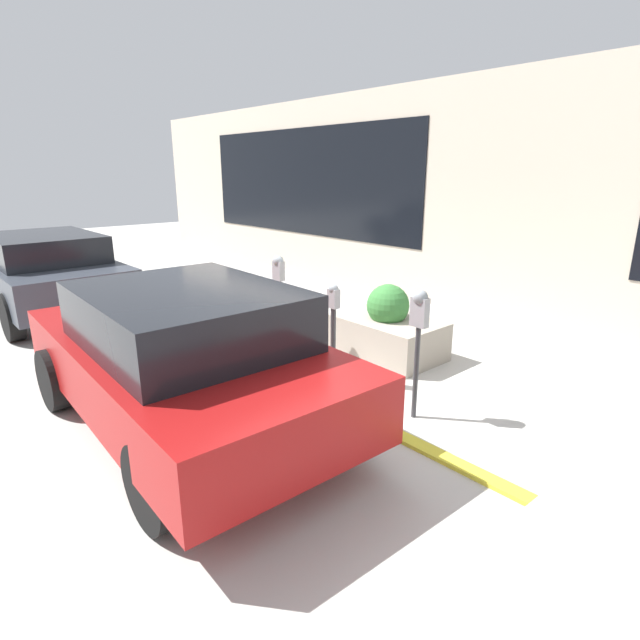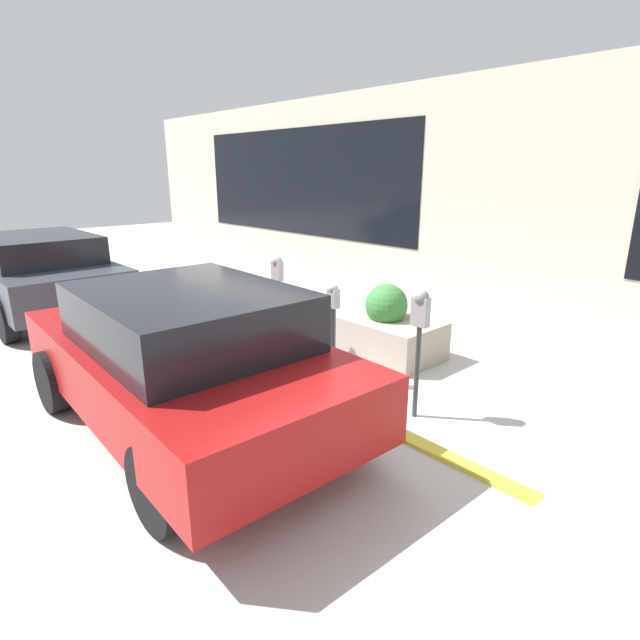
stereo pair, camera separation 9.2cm
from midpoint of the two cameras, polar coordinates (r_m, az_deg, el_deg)
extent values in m
plane|color=beige|center=(6.02, -0.34, -8.07)|extent=(40.00, 40.00, 0.00)
cube|color=gold|center=(5.96, -0.93, -8.10)|extent=(24.50, 0.16, 0.04)
cube|color=beige|center=(9.07, 21.98, 12.56)|extent=(24.50, 0.15, 4.10)
cube|color=black|center=(12.51, -1.92, 15.49)|extent=(7.35, 0.02, 2.46)
cylinder|color=#38383D|center=(5.32, 11.40, -5.94)|extent=(0.05, 0.05, 1.01)
cube|color=#99999E|center=(5.10, 11.82, 0.89)|extent=(0.18, 0.09, 0.30)
sphere|color=gray|center=(5.07, 11.92, 2.54)|extent=(0.16, 0.16, 0.16)
cylinder|color=#38383D|center=(6.05, 1.94, -3.01)|extent=(0.06, 0.06, 0.97)
cube|color=#99999E|center=(5.87, 2.00, 2.48)|extent=(0.14, 0.09, 0.23)
sphere|color=gray|center=(5.85, 2.01, 3.56)|extent=(0.12, 0.12, 0.12)
cylinder|color=#38383D|center=(6.92, -4.26, 0.11)|extent=(0.07, 0.07, 1.10)
cube|color=#99999E|center=(6.76, -4.38, 5.64)|extent=(0.17, 0.09, 0.26)
sphere|color=gray|center=(6.74, -4.40, 6.74)|extent=(0.15, 0.15, 0.15)
cube|color=#A39989|center=(7.12, 8.00, -1.91)|extent=(1.52, 0.97, 0.54)
sphere|color=#387A38|center=(6.99, 8.15, 1.67)|extent=(0.59, 0.59, 0.59)
cube|color=maroon|center=(5.20, -14.89, -5.09)|extent=(4.19, 2.08, 0.60)
cube|color=black|center=(4.88, -14.49, 0.52)|extent=(2.20, 1.78, 0.53)
cylinder|color=black|center=(6.76, -12.94, -2.56)|extent=(0.68, 0.23, 0.68)
cylinder|color=black|center=(6.18, -27.62, -5.98)|extent=(0.68, 0.23, 0.68)
cylinder|color=black|center=(4.82, 2.25, -10.21)|extent=(0.68, 0.23, 0.68)
cylinder|color=black|center=(3.97, -17.69, -17.52)|extent=(0.68, 0.23, 0.68)
cube|color=#383D47|center=(10.30, -28.62, 4.42)|extent=(4.30, 1.86, 0.62)
cube|color=black|center=(10.05, -28.82, 7.28)|extent=(2.24, 1.62, 0.46)
cylinder|color=black|center=(11.82, -26.01, 4.57)|extent=(0.75, 0.22, 0.75)
cylinder|color=black|center=(9.34, -21.41, 2.26)|extent=(0.75, 0.22, 0.75)
cylinder|color=black|center=(8.93, -31.52, 0.30)|extent=(0.75, 0.22, 0.75)
camera|label=1|loc=(0.05, 90.45, -0.14)|focal=28.00mm
camera|label=2|loc=(0.05, -89.55, 0.14)|focal=28.00mm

